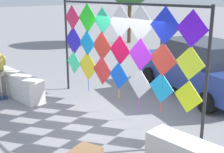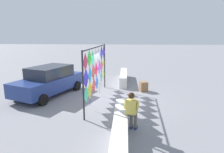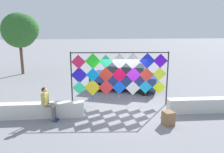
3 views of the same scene
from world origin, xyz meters
name	(u,v)px [view 2 (image 2 of 3)]	position (x,y,z in m)	size (l,w,h in m)	color
ground	(112,99)	(0.00, 0.00, 0.00)	(120.00, 120.00, 0.00)	gray
plaza_ledge_left	(120,129)	(-4.07, -0.58, 0.36)	(4.03, 0.49, 0.71)	silver
plaza_ledge_right	(124,77)	(4.07, -0.58, 0.36)	(4.03, 0.49, 0.71)	silver
kite_display_rack	(96,68)	(-0.22, 0.81, 1.79)	(5.14, 0.37, 2.89)	#232328
seated_vendor	(132,109)	(-3.62, -0.98, 0.92)	(0.73, 0.56, 1.56)	#666056
parked_car	(49,81)	(0.54, 3.72, 0.85)	(4.71, 3.26, 1.68)	navy
cardboard_box_large	(144,87)	(1.63, -1.87, 0.30)	(0.43, 0.46, 0.60)	olive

